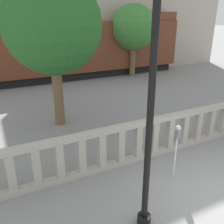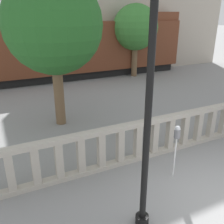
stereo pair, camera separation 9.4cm
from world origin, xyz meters
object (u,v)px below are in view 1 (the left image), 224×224
tree_left (133,28)px  tree_right (52,25)px  parking_meter (177,136)px  train_near (17,52)px  train_far (23,37)px  lamppost (152,89)px

tree_left → tree_right: bearing=-139.6°
parking_meter → train_near: train_near is taller
tree_right → train_near: bearing=93.6°
train_far → parking_meter: bearing=-89.5°
tree_left → tree_right: size_ratio=0.87×
parking_meter → train_far: (-0.23, 25.08, 0.61)m
lamppost → train_far: (1.47, 26.15, -1.18)m
train_far → tree_right: size_ratio=4.36×
lamppost → parking_meter: lamppost is taller
tree_right → tree_left: bearing=40.4°
tree_right → train_far: bearing=85.4°
lamppost → tree_left: bearing=60.1°
lamppost → tree_right: tree_right is taller
train_near → tree_right: 7.85m
parking_meter → tree_right: size_ratio=0.27×
train_near → tree_left: 7.84m
lamppost → tree_left: 13.88m
parking_meter → train_near: (-2.33, 12.55, 0.75)m
train_far → train_near: bearing=-99.5°
tree_left → train_far: bearing=111.1°
train_far → tree_right: 20.29m
train_near → train_far: size_ratio=0.94×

